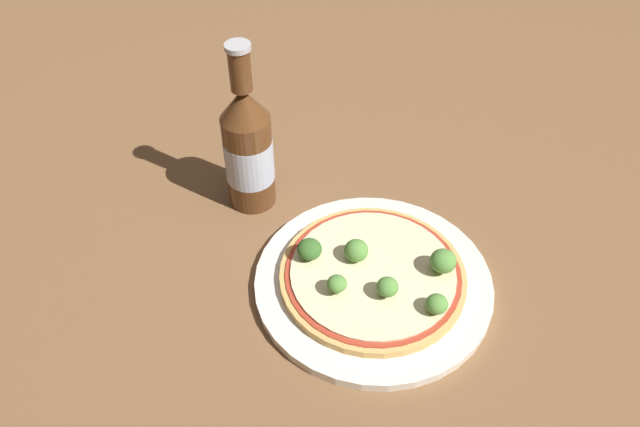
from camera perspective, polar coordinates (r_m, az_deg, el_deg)
The scene contains 10 objects.
ground_plane at distance 0.75m, azimuth 3.36°, elevation -5.92°, with size 3.00×3.00×0.00m, color brown.
plate at distance 0.73m, azimuth 4.77°, elevation -6.44°, with size 0.28×0.28×0.01m.
pizza at distance 0.73m, azimuth 4.76°, elevation -5.70°, with size 0.22×0.22×0.01m.
broccoli_floret_0 at distance 0.72m, azimuth 11.19°, elevation -4.29°, with size 0.03×0.03×0.03m.
broccoli_floret_1 at distance 0.72m, azimuth -0.98°, elevation -3.29°, with size 0.03×0.03×0.02m.
broccoli_floret_2 at distance 0.69m, azimuth 1.68°, elevation -6.52°, with size 0.02×0.02×0.02m.
broccoli_floret_3 at distance 0.72m, azimuth 3.33°, elevation -3.40°, with size 0.03×0.03×0.03m.
broccoli_floret_4 at distance 0.69m, azimuth 10.63°, elevation -8.14°, with size 0.02×0.02×0.02m.
broccoli_floret_5 at distance 0.69m, azimuth 6.18°, elevation -6.70°, with size 0.02×0.02×0.03m.
beer_bottle at distance 0.79m, azimuth -6.59°, elevation 5.99°, with size 0.06×0.06×0.23m.
Camera 1 is at (-0.43, -0.20, 0.58)m, focal length 35.00 mm.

